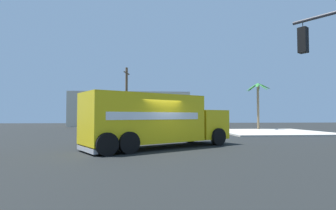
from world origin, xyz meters
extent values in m
plane|color=black|center=(0.00, 0.00, 0.00)|extent=(100.00, 100.00, 0.00)
cube|color=#B2ADA0|center=(12.07, 12.07, 0.07)|extent=(10.07, 10.07, 0.14)
cube|color=yellow|center=(-0.67, 0.20, 1.59)|extent=(6.62, 5.25, 2.47)
cube|color=yellow|center=(2.98, 2.35, 1.20)|extent=(2.85, 3.03, 1.70)
cube|color=black|center=(3.72, 2.79, 1.54)|extent=(1.09, 1.78, 0.88)
cube|color=#B2B2B7|center=(-3.29, -1.34, 0.19)|extent=(1.34, 2.09, 0.21)
cube|color=white|center=(-1.28, 1.25, 1.71)|extent=(4.55, 2.69, 0.36)
cube|color=white|center=(-0.05, -0.84, 1.71)|extent=(4.55, 2.69, 0.36)
cylinder|color=black|center=(2.31, 3.39, 0.50)|extent=(1.00, 0.75, 1.00)
cylinder|color=black|center=(3.57, 1.26, 0.50)|extent=(1.00, 0.75, 1.00)
cylinder|color=black|center=(-2.62, 0.49, 0.50)|extent=(1.00, 0.75, 1.00)
cylinder|color=black|center=(-1.36, -1.64, 0.50)|extent=(1.00, 0.75, 1.00)
cylinder|color=black|center=(-3.53, -0.04, 0.50)|extent=(1.00, 0.75, 1.00)
cylinder|color=black|center=(-2.27, -2.18, 0.50)|extent=(1.00, 0.75, 1.00)
cylinder|color=#38383D|center=(5.22, -4.40, 5.14)|extent=(0.03, 0.03, 0.25)
cube|color=black|center=(5.22, -4.40, 4.54)|extent=(0.42, 0.42, 0.95)
sphere|color=red|center=(5.37, -4.30, 4.85)|extent=(0.20, 0.20, 0.20)
sphere|color=#EFA314|center=(5.37, -4.30, 4.54)|extent=(0.20, 0.20, 0.20)
sphere|color=#19CC4C|center=(5.37, -4.30, 4.23)|extent=(0.20, 0.20, 0.20)
cylinder|color=#7A6647|center=(12.84, 16.58, 2.83)|extent=(0.26, 0.26, 5.38)
ellipsoid|color=#2D7533|center=(13.61, 16.58, 5.28)|extent=(1.58, 0.36, 0.75)
ellipsoid|color=#2D7533|center=(13.17, 17.25, 5.21)|extent=(1.00, 1.53, 0.87)
ellipsoid|color=#2D7533|center=(12.50, 17.22, 5.19)|extent=(1.02, 1.49, 0.93)
ellipsoid|color=#2D7533|center=(12.14, 16.65, 5.15)|extent=(1.48, 0.50, 1.00)
ellipsoid|color=#2D7533|center=(12.47, 15.89, 5.31)|extent=(1.07, 1.58, 0.69)
ellipsoid|color=#2D7533|center=(13.14, 15.94, 5.15)|extent=(0.94, 1.47, 1.00)
cylinder|color=brown|center=(-2.96, 20.02, 3.94)|extent=(0.30, 0.30, 7.87)
cube|color=brown|center=(-2.96, 20.02, 7.17)|extent=(0.61, 2.17, 0.12)
cube|color=beige|center=(-3.05, 31.66, 2.83)|extent=(19.60, 6.00, 5.65)
camera|label=1|loc=(-0.68, -13.61, 1.71)|focal=28.09mm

